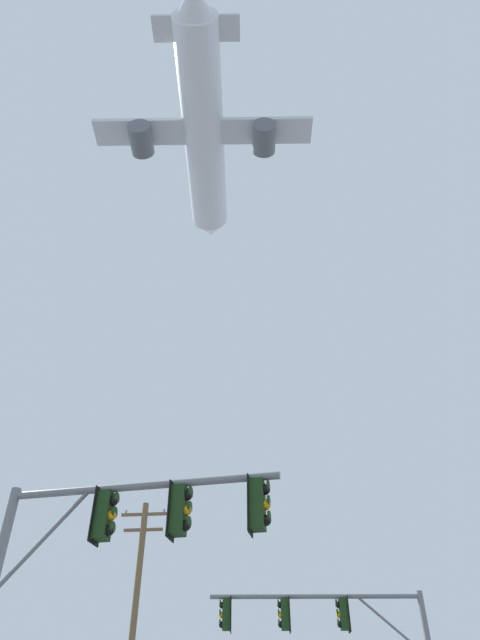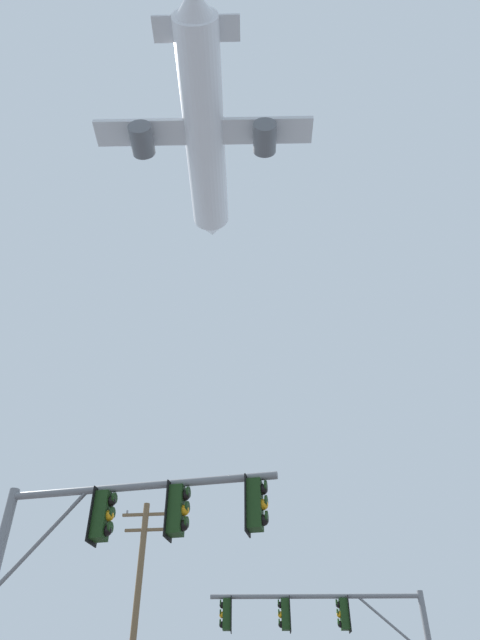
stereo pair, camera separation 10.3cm
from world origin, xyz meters
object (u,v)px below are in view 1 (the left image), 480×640
Objects in this scene: signal_pole_near at (109,549)px; utility_pole at (134,621)px; signal_pole_far at (336,633)px; airplane at (204,134)px.

signal_pole_near is 15.32m from utility_pole.
signal_pole_far is 0.66× the size of utility_pole.
signal_pole_far is 43.10m from airplane.
airplane reaches higher than utility_pole.
airplane is at bearing 80.56° from utility_pole.
airplane is (-7.31, 9.34, 41.44)m from signal_pole_far.
signal_pole_far is (4.55, 9.67, -0.10)m from signal_pole_near.
airplane reaches higher than signal_pole_far.
signal_pole_near is at bearing -81.75° from airplane.
signal_pole_near is at bearing -115.21° from signal_pole_far.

